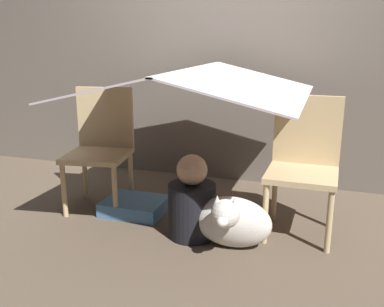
{
  "coord_description": "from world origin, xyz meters",
  "views": [
    {
      "loc": [
        0.86,
        -2.45,
        1.24
      ],
      "look_at": [
        0.0,
        0.18,
        0.49
      ],
      "focal_mm": 40.0,
      "sensor_mm": 36.0,
      "label": 1
    }
  ],
  "objects_px": {
    "chair_right": "(304,161)",
    "person_front": "(192,203)",
    "dog": "(231,221)",
    "chair_left": "(101,144)"
  },
  "relations": [
    {
      "from": "chair_right",
      "to": "person_front",
      "type": "height_order",
      "value": "chair_right"
    },
    {
      "from": "chair_right",
      "to": "dog",
      "type": "bearing_deg",
      "value": -132.54
    },
    {
      "from": "chair_left",
      "to": "chair_right",
      "type": "relative_size",
      "value": 1.0
    },
    {
      "from": "chair_left",
      "to": "chair_right",
      "type": "xyz_separation_m",
      "value": [
        1.47,
        0.0,
        0.0
      ]
    },
    {
      "from": "chair_right",
      "to": "dog",
      "type": "xyz_separation_m",
      "value": [
        -0.38,
        -0.39,
        -0.3
      ]
    },
    {
      "from": "chair_left",
      "to": "chair_right",
      "type": "height_order",
      "value": "same"
    },
    {
      "from": "chair_right",
      "to": "person_front",
      "type": "xyz_separation_m",
      "value": [
        -0.65,
        -0.31,
        -0.25
      ]
    },
    {
      "from": "chair_right",
      "to": "person_front",
      "type": "bearing_deg",
      "value": -153.32
    },
    {
      "from": "person_front",
      "to": "dog",
      "type": "height_order",
      "value": "person_front"
    },
    {
      "from": "chair_left",
      "to": "person_front",
      "type": "xyz_separation_m",
      "value": [
        0.81,
        -0.31,
        -0.25
      ]
    }
  ]
}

